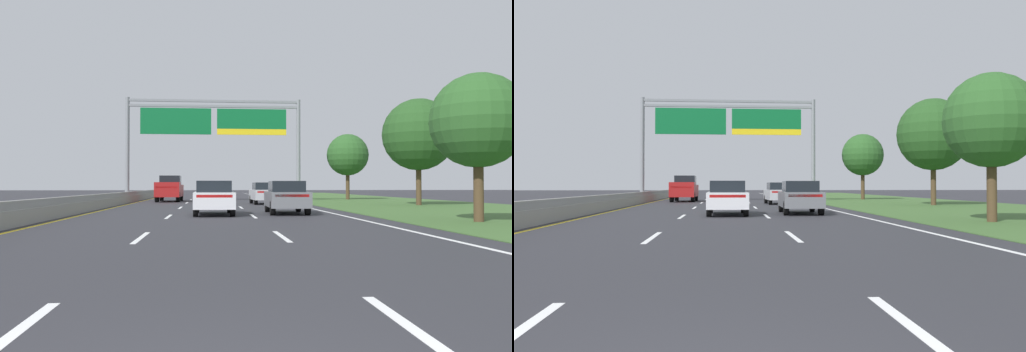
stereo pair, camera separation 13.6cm
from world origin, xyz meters
The scene contains 12 objects.
ground_plane centered at (0.00, 35.00, 0.00)m, with size 220.00×220.00×0.00m, color #2B2B30.
lane_striping centered at (0.00, 34.54, 0.00)m, with size 11.96×106.00×0.01m.
grass_verge_right centered at (13.95, 35.00, 0.01)m, with size 14.00×110.00×0.02m, color #3D602D.
median_barrier_concrete centered at (-6.60, 35.00, 0.35)m, with size 0.60×110.00×0.85m.
overhead_sign_gantry centered at (0.30, 41.18, 6.37)m, with size 15.06×0.42×8.87m.
pickup_truck_red centered at (-3.45, 40.93, 1.07)m, with size 2.07×5.42×2.20m.
car_grey_right_lane_sedan centered at (3.63, 21.53, 0.82)m, with size 1.95×4.45×1.57m.
car_white_centre_lane_sedan centered at (0.12, 20.80, 0.82)m, with size 1.85×4.41×1.57m.
car_silver_right_lane_sedan centered at (3.92, 34.33, 0.82)m, with size 1.93×4.44×1.57m.
roadside_tree_near centered at (9.85, 15.08, 3.76)m, with size 3.52×3.52×5.54m.
roadside_tree_mid centered at (14.18, 30.88, 4.84)m, with size 4.92×4.92×7.31m.
roadside_tree_far centered at (13.16, 45.32, 4.30)m, with size 4.00×4.00×6.31m.
Camera 2 is at (0.07, -3.14, 1.36)m, focal length 36.09 mm.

